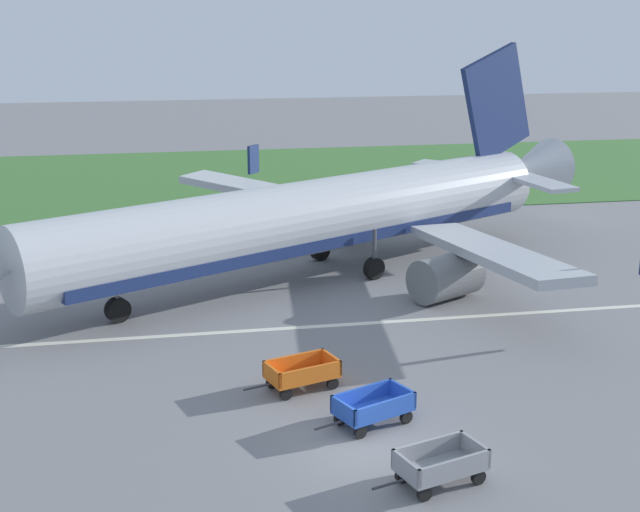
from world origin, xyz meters
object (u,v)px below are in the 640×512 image
object	(u,v)px
baggage_cart_nearest	(440,464)
baggage_cart_second_in_row	(373,407)
airplane	(324,216)
baggage_cart_third_in_row	(302,373)

from	to	relation	value
baggage_cart_nearest	baggage_cart_second_in_row	distance (m)	4.11
baggage_cart_nearest	baggage_cart_second_in_row	xyz separation A→B (m)	(-1.02, 3.99, 0.00)
baggage_cart_second_in_row	baggage_cart_nearest	bearing A→B (deg)	-75.66
airplane	baggage_cart_nearest	distance (m)	21.06
airplane	baggage_cart_second_in_row	world-z (taller)	airplane
baggage_cart_nearest	baggage_cart_second_in_row	size ratio (longest dim) A/B	1.02
baggage_cart_second_in_row	baggage_cart_third_in_row	xyz separation A→B (m)	(-1.86, 3.17, 0.00)
airplane	baggage_cart_nearest	world-z (taller)	airplane
baggage_cart_nearest	baggage_cart_third_in_row	size ratio (longest dim) A/B	1.00
baggage_cart_second_in_row	baggage_cart_third_in_row	world-z (taller)	same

